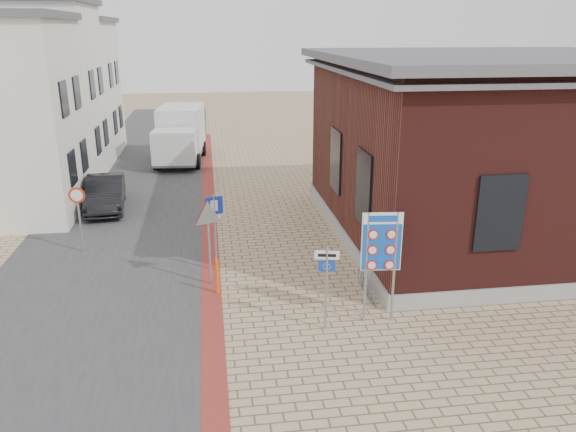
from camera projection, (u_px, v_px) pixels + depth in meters
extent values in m
plane|color=tan|center=(290.00, 337.00, 14.63)|extent=(120.00, 120.00, 0.00)
cube|color=#38383A|center=(137.00, 190.00, 27.97)|extent=(7.00, 60.00, 0.02)
cube|color=maroon|center=(209.00, 218.00, 23.75)|extent=(0.60, 40.00, 0.02)
cube|color=gray|center=(488.00, 224.00, 22.34)|extent=(12.15, 12.15, 0.50)
cube|color=#491917|center=(497.00, 143.00, 21.31)|extent=(12.00, 12.00, 6.00)
cube|color=#535359|center=(508.00, 57.00, 20.31)|extent=(13.00, 13.00, 0.30)
cube|color=#535359|center=(506.00, 69.00, 20.44)|extent=(12.70, 12.70, 0.15)
cube|color=black|center=(364.00, 188.00, 17.90)|extent=(0.12, 1.60, 2.40)
cube|color=black|center=(336.00, 160.00, 21.66)|extent=(0.12, 1.60, 2.40)
cube|color=black|center=(500.00, 213.00, 15.47)|extent=(1.40, 0.12, 2.20)
cube|color=black|center=(72.00, 168.00, 23.07)|extent=(0.10, 1.10, 1.40)
cube|color=black|center=(84.00, 155.00, 25.32)|extent=(0.10, 1.10, 1.40)
cube|color=black|center=(64.00, 99.00, 22.18)|extent=(0.10, 1.10, 1.40)
cube|color=black|center=(77.00, 92.00, 24.43)|extent=(0.10, 1.10, 1.40)
cube|color=silver|center=(26.00, 95.00, 28.65)|extent=(7.00, 6.00, 8.80)
cube|color=#535359|center=(12.00, 0.00, 27.21)|extent=(7.40, 6.40, 0.30)
cube|color=black|center=(98.00, 140.00, 28.70)|extent=(0.10, 1.10, 1.40)
cube|color=black|center=(106.00, 132.00, 30.95)|extent=(0.10, 1.10, 1.40)
cube|color=black|center=(92.00, 85.00, 27.81)|extent=(0.10, 1.10, 1.40)
cube|color=black|center=(100.00, 80.00, 30.06)|extent=(0.10, 1.10, 1.40)
cube|color=silver|center=(56.00, 91.00, 34.41)|extent=(7.00, 6.00, 8.00)
cube|color=#535359|center=(47.00, 19.00, 33.10)|extent=(7.40, 6.40, 0.30)
cube|color=black|center=(115.00, 122.00, 34.33)|extent=(0.10, 1.10, 1.40)
cube|color=black|center=(121.00, 116.00, 36.58)|extent=(0.10, 1.10, 1.40)
cube|color=black|center=(111.00, 75.00, 33.44)|extent=(0.10, 1.10, 1.40)
cube|color=black|center=(116.00, 72.00, 35.70)|extent=(0.10, 1.10, 1.40)
torus|color=slate|center=(372.00, 293.00, 16.40)|extent=(0.04, 0.60, 0.60)
torus|color=slate|center=(369.00, 289.00, 16.69)|extent=(0.04, 0.60, 0.60)
torus|color=slate|center=(366.00, 285.00, 16.97)|extent=(0.04, 0.60, 0.60)
torus|color=slate|center=(363.00, 280.00, 17.25)|extent=(0.04, 0.60, 0.60)
torus|color=slate|center=(361.00, 276.00, 17.53)|extent=(0.04, 0.60, 0.60)
cube|color=slate|center=(366.00, 292.00, 17.05)|extent=(0.08, 1.60, 0.04)
imported|color=black|center=(105.00, 193.00, 24.79)|extent=(1.98, 4.57, 1.46)
cube|color=slate|center=(181.00, 154.00, 33.61)|extent=(2.90, 6.24, 0.28)
cube|color=silver|center=(175.00, 146.00, 31.31)|extent=(2.52, 2.11, 1.79)
cube|color=black|center=(172.00, 143.00, 30.40)|extent=(2.13, 0.27, 0.90)
cube|color=silver|center=(181.00, 127.00, 34.10)|extent=(2.82, 4.24, 2.47)
cylinder|color=black|center=(156.00, 162.00, 31.87)|extent=(0.36, 0.92, 0.90)
cylinder|color=black|center=(198.00, 161.00, 31.98)|extent=(0.36, 0.92, 0.90)
cylinder|color=black|center=(166.00, 149.00, 35.27)|extent=(0.36, 0.92, 0.90)
cylinder|color=black|center=(203.00, 149.00, 35.38)|extent=(0.36, 0.92, 0.90)
cylinder|color=gray|center=(366.00, 269.00, 14.93)|extent=(0.07, 0.07, 3.14)
cylinder|color=gray|center=(394.00, 268.00, 14.96)|extent=(0.07, 0.07, 3.14)
cube|color=white|center=(382.00, 242.00, 14.70)|extent=(1.07, 0.16, 1.61)
cube|color=blue|center=(382.00, 242.00, 14.70)|extent=(1.03, 0.16, 1.57)
cube|color=white|center=(383.00, 218.00, 14.50)|extent=(1.03, 0.16, 0.30)
cylinder|color=gray|center=(326.00, 288.00, 14.67)|extent=(0.07, 0.07, 2.38)
cube|color=white|center=(327.00, 255.00, 14.38)|extent=(0.64, 0.17, 0.23)
cube|color=#0F38B7|center=(327.00, 266.00, 14.48)|extent=(0.43, 0.13, 0.29)
cylinder|color=gray|center=(215.00, 233.00, 18.20)|extent=(0.07, 0.07, 2.64)
cube|color=#102FC1|center=(214.00, 206.00, 17.89)|extent=(0.57, 0.20, 0.58)
cube|color=white|center=(214.00, 218.00, 18.03)|extent=(0.42, 0.16, 0.19)
cylinder|color=gray|center=(209.00, 245.00, 17.24)|extent=(0.07, 0.07, 2.61)
cylinder|color=gray|center=(80.00, 220.00, 19.80)|extent=(0.07, 0.07, 2.41)
cylinder|color=#B7290D|center=(77.00, 195.00, 19.50)|extent=(0.57, 0.07, 0.57)
cylinder|color=#FA590D|center=(217.00, 276.00, 16.84)|extent=(0.12, 0.12, 1.13)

